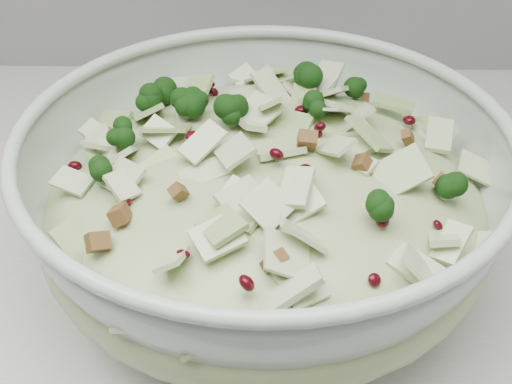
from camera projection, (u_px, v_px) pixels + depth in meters
mixing_bowl at (265, 207)px, 0.53m from camera, size 0.41×0.41×0.14m
salad at (265, 182)px, 0.51m from camera, size 0.43×0.43×0.14m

